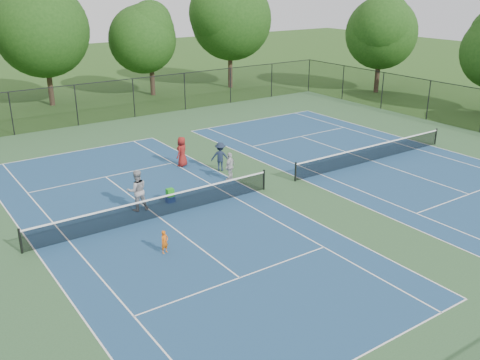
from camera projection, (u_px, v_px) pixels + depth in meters
ground at (280, 185)px, 27.88m from camera, size 140.00×140.00×0.00m
court_pad at (280, 185)px, 27.88m from camera, size 36.00×36.00×0.01m
tennis_court_left at (159, 215)px, 24.10m from camera, size 12.00×23.83×1.07m
tennis_court_right at (372, 159)px, 31.59m from camera, size 12.00×23.83×1.07m
perimeter_fence at (281, 156)px, 27.32m from camera, size 36.08×36.08×3.02m
tree_back_b at (43, 25)px, 43.40m from camera, size 7.60×7.60×10.03m
tree_back_c at (150, 34)px, 47.83m from camera, size 6.00×6.00×8.40m
tree_back_d at (230, 16)px, 50.87m from camera, size 7.80×7.80×10.37m
tree_side_e at (381, 29)px, 48.89m from camera, size 6.60×6.60×8.87m
child_player at (165, 242)px, 20.83m from camera, size 0.40×0.32×0.95m
instructor at (137, 190)px, 24.56m from camera, size 1.07×0.90×1.96m
bystander_a at (230, 166)px, 28.38m from camera, size 0.97×0.77×1.54m
bystander_b at (220, 157)px, 29.78m from camera, size 1.20×1.15×1.64m
bystander_c at (182, 152)px, 30.49m from camera, size 1.01×0.91×1.73m
ball_crate at (170, 199)px, 25.73m from camera, size 0.41×0.30×0.29m
ball_hopper at (170, 193)px, 25.61m from camera, size 0.34×0.28×0.40m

